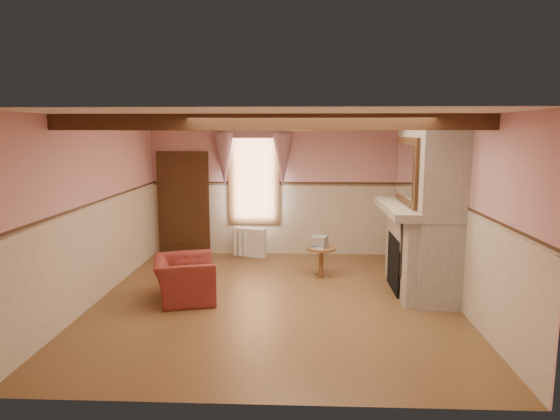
{
  "coord_description": "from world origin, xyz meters",
  "views": [
    {
      "loc": [
        0.4,
        -7.41,
        2.59
      ],
      "look_at": [
        0.04,
        0.8,
        1.29
      ],
      "focal_mm": 32.0,
      "sensor_mm": 36.0,
      "label": 1
    }
  ],
  "objects_px": {
    "radiator": "(250,242)",
    "mantel_clock": "(406,192)",
    "armchair": "(185,279)",
    "oil_lamp": "(409,192)",
    "side_table": "(321,262)",
    "bowl": "(416,202)"
  },
  "relations": [
    {
      "from": "oil_lamp",
      "to": "side_table",
      "type": "bearing_deg",
      "value": 176.62
    },
    {
      "from": "side_table",
      "to": "oil_lamp",
      "type": "height_order",
      "value": "oil_lamp"
    },
    {
      "from": "radiator",
      "to": "mantel_clock",
      "type": "xyz_separation_m",
      "value": [
        2.92,
        -1.3,
        1.22
      ]
    },
    {
      "from": "side_table",
      "to": "armchair",
      "type": "bearing_deg",
      "value": -148.65
    },
    {
      "from": "armchair",
      "to": "bowl",
      "type": "distance_m",
      "value": 3.87
    },
    {
      "from": "radiator",
      "to": "bowl",
      "type": "bearing_deg",
      "value": -15.63
    },
    {
      "from": "radiator",
      "to": "bowl",
      "type": "relative_size",
      "value": 1.89
    },
    {
      "from": "radiator",
      "to": "oil_lamp",
      "type": "height_order",
      "value": "oil_lamp"
    },
    {
      "from": "side_table",
      "to": "oil_lamp",
      "type": "bearing_deg",
      "value": -3.38
    },
    {
      "from": "armchair",
      "to": "radiator",
      "type": "distance_m",
      "value": 2.85
    },
    {
      "from": "armchair",
      "to": "oil_lamp",
      "type": "bearing_deg",
      "value": -85.67
    },
    {
      "from": "armchair",
      "to": "radiator",
      "type": "relative_size",
      "value": 1.47
    },
    {
      "from": "bowl",
      "to": "oil_lamp",
      "type": "bearing_deg",
      "value": 90.0
    },
    {
      "from": "armchair",
      "to": "bowl",
      "type": "bearing_deg",
      "value": -93.55
    },
    {
      "from": "radiator",
      "to": "side_table",
      "type": "bearing_deg",
      "value": -25.67
    },
    {
      "from": "armchair",
      "to": "oil_lamp",
      "type": "relative_size",
      "value": 3.67
    },
    {
      "from": "armchair",
      "to": "side_table",
      "type": "xyz_separation_m",
      "value": [
        2.15,
        1.31,
        -0.06
      ]
    },
    {
      "from": "side_table",
      "to": "radiator",
      "type": "xyz_separation_m",
      "value": [
        -1.43,
        1.45,
        0.02
      ]
    },
    {
      "from": "side_table",
      "to": "radiator",
      "type": "bearing_deg",
      "value": 134.59
    },
    {
      "from": "mantel_clock",
      "to": "armchair",
      "type": "bearing_deg",
      "value": -158.1
    },
    {
      "from": "oil_lamp",
      "to": "mantel_clock",
      "type": "bearing_deg",
      "value": 90.0
    },
    {
      "from": "radiator",
      "to": "mantel_clock",
      "type": "relative_size",
      "value": 2.92
    }
  ]
}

